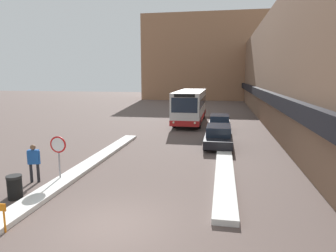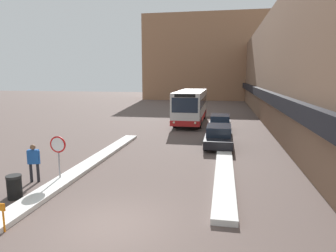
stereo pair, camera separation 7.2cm
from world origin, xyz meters
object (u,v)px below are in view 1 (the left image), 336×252
object	(u,v)px
pedestrian	(34,160)
city_bus	(190,106)
trash_bin	(15,187)
parked_car_middle	(219,123)
stop_sign	(58,149)
parked_car_front	(218,136)

from	to	relation	value
pedestrian	city_bus	bearing A→B (deg)	57.84
pedestrian	trash_bin	bearing A→B (deg)	-95.43
parked_car_middle	stop_sign	distance (m)	16.08
city_bus	pedestrian	world-z (taller)	city_bus
city_bus	stop_sign	size ratio (longest dim) A/B	4.78
parked_car_front	stop_sign	size ratio (longest dim) A/B	2.17
stop_sign	pedestrian	bearing A→B (deg)	-166.53
stop_sign	trash_bin	world-z (taller)	stop_sign
parked_car_front	parked_car_middle	size ratio (longest dim) A/B	1.09
parked_car_front	pedestrian	size ratio (longest dim) A/B	2.63
stop_sign	trash_bin	distance (m)	2.46
parked_car_middle	city_bus	bearing A→B (deg)	126.59
city_bus	parked_car_front	world-z (taller)	city_bus
parked_car_middle	pedestrian	distance (m)	16.80
city_bus	parked_car_middle	xyz separation A→B (m)	(3.02, -4.07, -1.07)
stop_sign	pedestrian	distance (m)	1.22
city_bus	trash_bin	distance (m)	21.18
parked_car_front	parked_car_middle	xyz separation A→B (m)	(0.00, 5.89, 0.01)
city_bus	stop_sign	world-z (taller)	city_bus
pedestrian	trash_bin	size ratio (longest dim) A/B	1.85
stop_sign	trash_bin	xyz separation A→B (m)	(-0.72, -2.10, -1.06)
stop_sign	city_bus	bearing A→B (deg)	77.72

